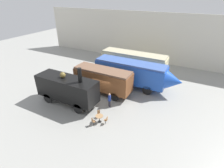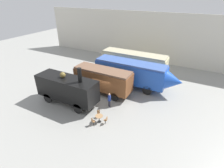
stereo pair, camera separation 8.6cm
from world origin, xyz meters
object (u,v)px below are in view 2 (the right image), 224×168
at_px(cafe_table_near, 99,117).
at_px(visitor_person, 109,99).
at_px(cafe_chair_0, 99,113).
at_px(passenger_coach_wooden, 103,79).
at_px(streamlined_locomotive, 136,73).
at_px(steam_locomotive, 67,88).
at_px(passenger_coach_vintage, 134,62).

distance_m(cafe_table_near, visitor_person, 2.96).
xyz_separation_m(cafe_table_near, cafe_chair_0, (-0.46, 0.62, -0.09)).
relative_size(passenger_coach_wooden, cafe_chair_0, 8.70).
bearing_deg(passenger_coach_wooden, cafe_chair_0, -64.67).
height_order(passenger_coach_wooden, cafe_table_near, passenger_coach_wooden).
bearing_deg(passenger_coach_wooden, streamlined_locomotive, 46.37).
relative_size(streamlined_locomotive, visitor_person, 6.62).
xyz_separation_m(steam_locomotive, visitor_person, (4.70, 1.67, -1.11)).
bearing_deg(visitor_person, streamlined_locomotive, 81.27).
distance_m(passenger_coach_vintage, cafe_chair_0, 12.48).
relative_size(passenger_coach_wooden, cafe_table_near, 9.47).
bearing_deg(cafe_table_near, streamlined_locomotive, 86.71).
height_order(passenger_coach_vintage, visitor_person, passenger_coach_vintage).
relative_size(steam_locomotive, visitor_person, 4.22).
xyz_separation_m(streamlined_locomotive, steam_locomotive, (-5.61, -7.56, -0.11)).
relative_size(passenger_coach_vintage, cafe_table_near, 13.02).
bearing_deg(passenger_coach_vintage, streamlined_locomotive, -64.35).
bearing_deg(passenger_coach_vintage, cafe_table_near, -83.43).
distance_m(passenger_coach_vintage, passenger_coach_wooden, 7.66).
xyz_separation_m(streamlined_locomotive, passenger_coach_wooden, (-3.23, -3.39, -0.17)).
distance_m(streamlined_locomotive, passenger_coach_wooden, 4.69).
height_order(cafe_table_near, cafe_chair_0, cafe_chair_0).
xyz_separation_m(passenger_coach_wooden, cafe_chair_0, (2.26, -4.78, -1.52)).
relative_size(cafe_table_near, cafe_chair_0, 0.92).
relative_size(passenger_coach_vintage, steam_locomotive, 1.38).
relative_size(streamlined_locomotive, cafe_table_near, 14.82).
distance_m(steam_locomotive, cafe_table_near, 5.46).
bearing_deg(visitor_person, cafe_table_near, -82.18).
relative_size(passenger_coach_vintage, streamlined_locomotive, 0.88).
bearing_deg(passenger_coach_vintage, visitor_person, -83.79).
bearing_deg(passenger_coach_wooden, passenger_coach_vintage, 80.71).
bearing_deg(streamlined_locomotive, passenger_coach_wooden, -133.63).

